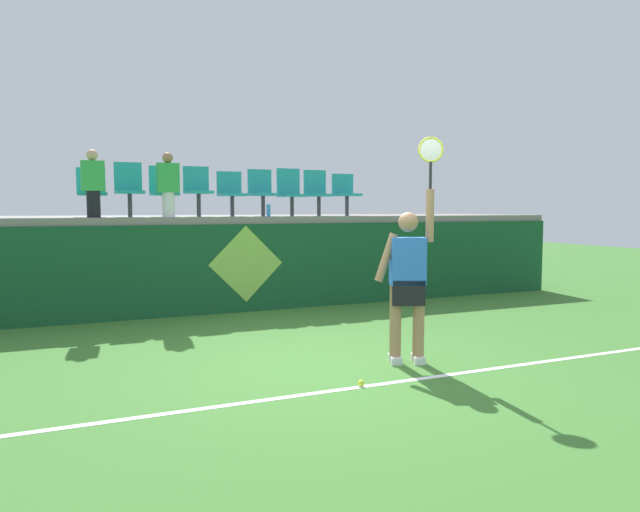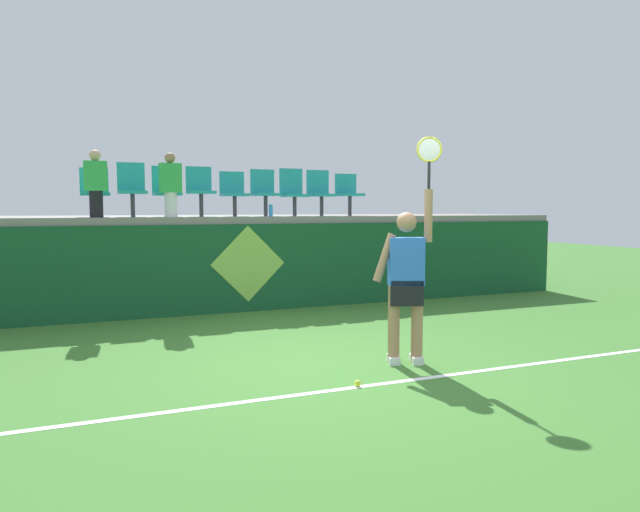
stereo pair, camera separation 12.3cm
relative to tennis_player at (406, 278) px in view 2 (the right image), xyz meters
name	(u,v)px [view 2 (the right image)]	position (x,y,z in m)	size (l,w,h in m)	color
ground_plane	(335,365)	(-0.76, 0.24, -0.95)	(40.00, 40.00, 0.00)	#3D752D
court_back_wall	(243,268)	(-0.76, 3.97, -0.22)	(13.05, 0.20, 1.46)	#144C28
spectator_platform	(221,219)	(-0.76, 5.46, 0.57)	(13.05, 3.07, 0.12)	gray
court_baseline_stripe	(371,385)	(-0.76, -0.61, -0.95)	(11.74, 0.08, 0.01)	white
tennis_player	(406,278)	(0.00, 0.00, 0.00)	(0.72, 0.38, 2.50)	white
tennis_ball	(358,383)	(-0.89, -0.59, -0.92)	(0.07, 0.07, 0.07)	#D1E533
water_bottle	(271,211)	(-0.24, 4.03, 0.73)	(0.07, 0.07, 0.21)	#338CE5
stadium_chair_0	(95,190)	(-3.02, 4.58, 1.07)	(0.44, 0.42, 0.80)	#38383D
stadium_chair_1	(132,187)	(-2.45, 4.59, 1.12)	(0.44, 0.42, 0.90)	#38383D
stadium_chair_2	(166,189)	(-1.89, 4.59, 1.09)	(0.44, 0.42, 0.85)	#38383D
stadium_chair_3	(200,188)	(-1.33, 4.59, 1.11)	(0.44, 0.42, 0.86)	#38383D
stadium_chair_4	(234,191)	(-0.74, 4.58, 1.07)	(0.44, 0.42, 0.79)	#38383D
stadium_chair_5	(264,190)	(-0.18, 4.59, 1.09)	(0.44, 0.42, 0.84)	#38383D
stadium_chair_6	(293,190)	(0.37, 4.59, 1.10)	(0.44, 0.42, 0.87)	#38383D
stadium_chair_7	(320,191)	(0.91, 4.59, 1.10)	(0.44, 0.42, 0.86)	#38383D
stadium_chair_8	(348,192)	(1.49, 4.58, 1.08)	(0.44, 0.42, 0.80)	#38383D
spectator_0	(170,184)	(-1.89, 4.15, 1.16)	(0.34, 0.20, 1.03)	white
spectator_1	(96,183)	(-3.02, 4.14, 1.16)	(0.34, 0.20, 1.03)	black
wall_signage_mount	(249,311)	(-0.70, 3.87, -0.95)	(1.27, 0.01, 1.44)	#144C28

